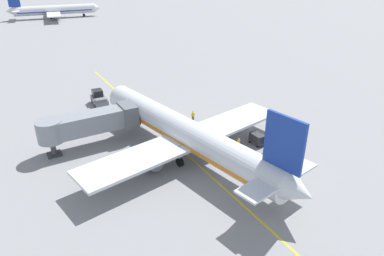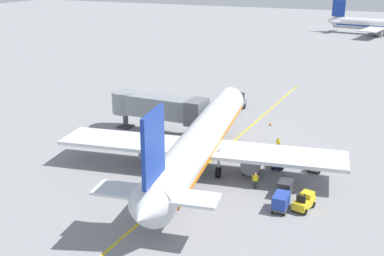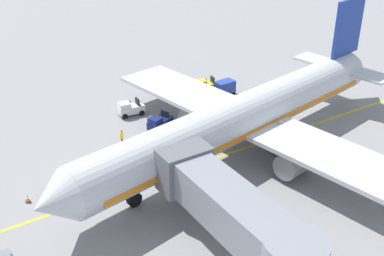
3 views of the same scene
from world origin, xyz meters
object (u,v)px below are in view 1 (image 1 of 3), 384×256
object	(u,v)px
baggage_tug_spare	(214,126)
ground_crew_loader	(238,143)
baggage_cart_second_in_train	(275,147)
ground_crew_marshaller	(215,139)
parked_airliner	(185,133)
safety_cone_nose_left	(148,104)
distant_taxiing_airliner	(55,10)
jet_bridge	(89,123)
baggage_tug_lead	(278,141)
ground_crew_wing_walker	(193,115)
baggage_tug_trailing	(233,118)
pushback_tractor	(99,98)
baggage_cart_front	(257,138)

from	to	relation	value
baggage_tug_spare	ground_crew_loader	world-z (taller)	ground_crew_loader
baggage_cart_second_in_train	ground_crew_marshaller	size ratio (longest dim) A/B	1.73
parked_airliner	baggage_cart_second_in_train	xyz separation A→B (m)	(10.34, -5.61, -2.24)
ground_crew_loader	safety_cone_nose_left	size ratio (longest dim) A/B	2.86
distant_taxiing_airliner	parked_airliner	bearing A→B (deg)	-93.47
jet_bridge	baggage_tug_lead	size ratio (longest dim) A/B	4.91
ground_crew_marshaller	ground_crew_wing_walker	bearing A→B (deg)	81.43
baggage_tug_lead	ground_crew_wing_walker	world-z (taller)	ground_crew_wing_walker
baggage_tug_trailing	ground_crew_loader	world-z (taller)	ground_crew_loader
jet_bridge	ground_crew_wing_walker	bearing A→B (deg)	-0.50
ground_crew_marshaller	ground_crew_loader	bearing A→B (deg)	-51.56
parked_airliner	safety_cone_nose_left	world-z (taller)	parked_airliner
baggage_tug_trailing	distant_taxiing_airliner	bearing A→B (deg)	92.06
parked_airliner	baggage_tug_spare	bearing A→B (deg)	29.97
pushback_tractor	distant_taxiing_airliner	size ratio (longest dim) A/B	0.13
baggage_tug_spare	ground_crew_marshaller	xyz separation A→B (m)	(-2.30, -3.90, 0.24)
distant_taxiing_airliner	ground_crew_wing_walker	bearing A→B (deg)	-90.59
jet_bridge	distant_taxiing_airliner	world-z (taller)	distant_taxiing_airliner
baggage_cart_second_in_train	safety_cone_nose_left	xyz separation A→B (m)	(-7.91, 23.19, -0.66)
baggage_tug_lead	distant_taxiing_airliner	distance (m)	123.55
baggage_tug_lead	baggage_tug_trailing	bearing A→B (deg)	95.03
baggage_cart_second_in_train	safety_cone_nose_left	size ratio (longest dim) A/B	4.96
pushback_tractor	ground_crew_marshaller	bearing A→B (deg)	-66.97
baggage_tug_trailing	baggage_cart_second_in_train	size ratio (longest dim) A/B	0.89
parked_airliner	baggage_tug_trailing	xyz separation A→B (m)	(11.32, 5.08, -2.47)
ground_crew_marshaller	parked_airliner	bearing A→B (deg)	-177.41
pushback_tractor	baggage_cart_second_in_train	xyz separation A→B (m)	(14.97, -28.10, -0.15)
baggage_cart_second_in_train	ground_crew_marshaller	world-z (taller)	ground_crew_marshaller
baggage_cart_front	ground_crew_wing_walker	bearing A→B (deg)	109.33
baggage_tug_lead	safety_cone_nose_left	size ratio (longest dim) A/B	4.55
baggage_cart_second_in_train	ground_crew_wing_walker	xyz separation A→B (m)	(-4.27, 14.03, 0.00)
baggage_tug_trailing	baggage_cart_front	size ratio (longest dim) A/B	0.89
baggage_cart_second_in_train	safety_cone_nose_left	world-z (taller)	baggage_cart_second_in_train
ground_crew_wing_walker	ground_crew_marshaller	bearing A→B (deg)	-98.57
baggage_tug_trailing	baggage_cart_second_in_train	xyz separation A→B (m)	(-0.98, -10.69, 0.24)
baggage_tug_trailing	ground_crew_loader	xyz separation A→B (m)	(-4.45, -7.41, 0.24)
baggage_cart_front	distant_taxiing_airliner	distance (m)	121.62
baggage_tug_lead	ground_crew_marshaller	world-z (taller)	ground_crew_marshaller
jet_bridge	baggage_tug_lead	xyz separation A→B (m)	(22.12, -12.95, -2.74)
ground_crew_wing_walker	ground_crew_loader	world-z (taller)	same
baggage_tug_spare	ground_crew_wing_walker	world-z (taller)	ground_crew_wing_walker
pushback_tractor	safety_cone_nose_left	xyz separation A→B (m)	(7.06, -4.91, -0.81)
distant_taxiing_airliner	ground_crew_loader	bearing A→B (deg)	-90.16
parked_airliner	pushback_tractor	world-z (taller)	parked_airliner
baggage_cart_second_in_train	ground_crew_loader	distance (m)	4.77
ground_crew_wing_walker	pushback_tractor	bearing A→B (deg)	127.25
ground_crew_marshaller	distant_taxiing_airliner	world-z (taller)	distant_taxiing_airliner
baggage_tug_trailing	parked_airliner	bearing A→B (deg)	-155.84
parked_airliner	baggage_cart_second_in_train	bearing A→B (deg)	-28.48
jet_bridge	baggage_cart_front	distance (m)	22.91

